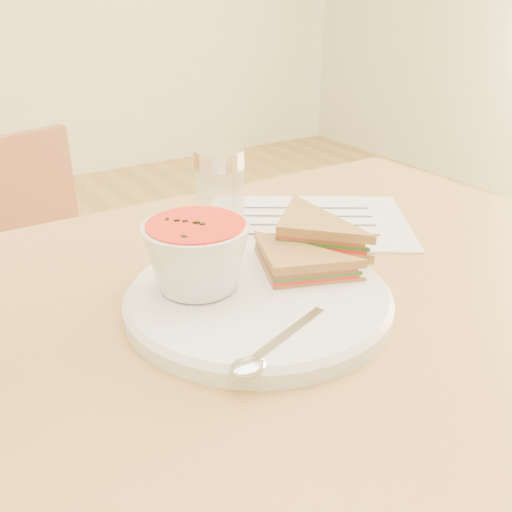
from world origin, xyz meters
TOP-DOWN VIEW (x-y plane):
  - chair_far at (-0.14, 0.57)m, footprint 0.44×0.44m
  - plate at (-0.03, -0.02)m, footprint 0.29×0.29m
  - soup_bowl at (-0.08, 0.02)m, footprint 0.13×0.13m
  - sandwich_half_a at (-0.02, -0.03)m, footprint 0.14×0.14m
  - sandwich_half_b at (0.02, 0.03)m, footprint 0.16×0.16m
  - spoon at (-0.06, -0.11)m, footprint 0.18×0.09m
  - paper_menu at (0.16, 0.14)m, footprint 0.36×0.34m
  - condiment_shaker at (0.03, 0.17)m, footprint 0.08×0.08m

SIDE VIEW (x-z plane):
  - chair_far at x=-0.14m, z-range 0.00..0.80m
  - paper_menu at x=0.16m, z-range 0.75..0.75m
  - plate at x=-0.03m, z-range 0.75..0.77m
  - spoon at x=-0.06m, z-range 0.77..0.78m
  - sandwich_half_a at x=-0.02m, z-range 0.77..0.80m
  - sandwich_half_b at x=0.02m, z-range 0.78..0.82m
  - soup_bowl at x=-0.08m, z-range 0.77..0.84m
  - condiment_shaker at x=0.03m, z-range 0.75..0.87m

